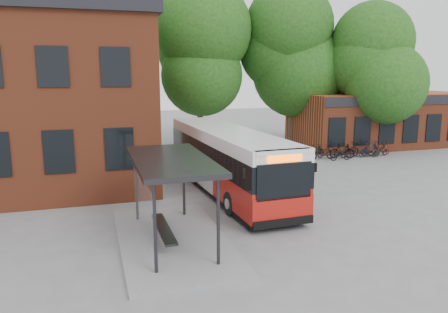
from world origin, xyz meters
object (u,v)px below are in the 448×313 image
object	(u,v)px
bicycle_1	(316,152)
bicycle_3	(342,151)
bicycle_0	(322,152)
bicycle_5	(369,150)
bicycle_extra_0	(379,149)
city_bus	(227,161)
bicycle_7	(371,149)
bus_shelter	(172,200)
bicycle_4	(350,150)
bicycle_6	(380,150)
bicycle_2	(341,154)

from	to	relation	value
bicycle_1	bicycle_3	bearing A→B (deg)	-120.85
bicycle_0	bicycle_3	xyz separation A→B (m)	(1.43, -0.14, 0.01)
bicycle_5	bicycle_extra_0	world-z (taller)	bicycle_5
city_bus	bicycle_7	bearing A→B (deg)	22.37
bicycle_0	bicycle_3	bearing A→B (deg)	-84.68
bus_shelter	bicycle_5	bearing A→B (deg)	35.15
bicycle_0	bicycle_1	world-z (taller)	bicycle_0
bicycle_4	bicycle_7	xyz separation A→B (m)	(1.57, -0.11, 0.05)
bicycle_7	bicycle_extra_0	distance (m)	0.68
bicycle_1	bicycle_extra_0	world-z (taller)	bicycle_1
bus_shelter	bicycle_1	distance (m)	16.22
bicycle_7	bicycle_6	bearing A→B (deg)	-128.93
bicycle_2	bicycle_6	distance (m)	3.27
bicycle_1	bicycle_2	world-z (taller)	bicycle_1
city_bus	bicycle_1	xyz separation A→B (m)	(7.94, 5.84, -1.00)
bus_shelter	bicycle_7	bearing A→B (deg)	35.30
bicycle_2	bicycle_7	distance (m)	2.80
bicycle_2	bicycle_4	xyz separation A→B (m)	(1.15, 0.75, 0.07)
bicycle_3	bicycle_4	bearing A→B (deg)	-57.08
bicycle_3	bicycle_2	bearing A→B (deg)	160.81
bicycle_1	bicycle_7	distance (m)	4.02
bus_shelter	bicycle_extra_0	world-z (taller)	bus_shelter
bicycle_1	bicycle_7	size ratio (longest dim) A/B	0.91
bus_shelter	city_bus	size ratio (longest dim) A/B	0.60
bicycle_3	bicycle_extra_0	xyz separation A→B (m)	(2.90, 0.06, -0.02)
bicycle_7	bicycle_5	bearing A→B (deg)	119.81
bicycle_5	bicycle_7	size ratio (longest dim) A/B	0.90
bus_shelter	bicycle_0	size ratio (longest dim) A/B	3.79
bicycle_7	bicycle_extra_0	world-z (taller)	bicycle_7
bus_shelter	city_bus	xyz separation A→B (m)	(3.64, 5.47, 0.03)
bicycle_2	bicycle_5	xyz separation A→B (m)	(2.40, 0.35, 0.08)
city_bus	bicycle_5	size ratio (longest dim) A/B	7.31
bicycle_1	bus_shelter	bearing A→B (deg)	113.37
city_bus	bicycle_extra_0	xyz separation A→B (m)	(12.63, 5.60, -1.01)
bicycle_0	bicycle_4	size ratio (longest dim) A/B	1.01
bicycle_4	bicycle_extra_0	world-z (taller)	bicycle_4
bicycle_7	bus_shelter	bearing A→B (deg)	112.98
bicycle_0	bicycle_extra_0	world-z (taller)	bicycle_0
bicycle_5	bicycle_4	bearing A→B (deg)	76.60
bicycle_4	bicycle_6	distance (m)	2.13
bicycle_0	bicycle_extra_0	xyz separation A→B (m)	(4.33, -0.07, -0.02)
city_bus	bicycle_6	xyz separation A→B (m)	(12.48, 5.30, -1.06)
city_bus	bicycle_6	bearing A→B (deg)	20.41
bicycle_5	bicycle_7	world-z (taller)	bicycle_7
bus_shelter	bicycle_7	size ratio (longest dim) A/B	3.96
city_bus	bicycle_6	size ratio (longest dim) A/B	7.26
bicycle_1	bicycle_3	world-z (taller)	bicycle_3
bicycle_1	city_bus	bearing A→B (deg)	105.37
bus_shelter	bicycle_2	size ratio (longest dim) A/B	4.55
bicycle_0	bicycle_2	distance (m)	1.19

